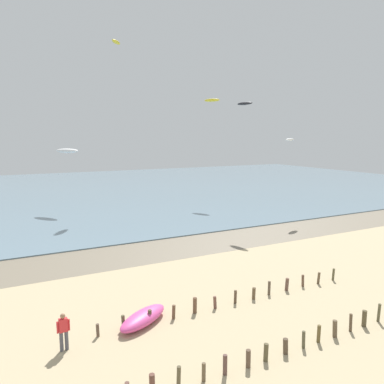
% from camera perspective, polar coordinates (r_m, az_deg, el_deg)
% --- Properties ---
extents(wet_sand_strip, '(120.00, 5.86, 0.01)m').
position_cam_1_polar(wet_sand_strip, '(29.75, -17.69, -10.22)').
color(wet_sand_strip, '#7A6D59').
rests_on(wet_sand_strip, ground).
extents(sea, '(160.00, 70.00, 0.10)m').
position_cam_1_polar(sea, '(66.65, -23.19, -0.27)').
color(sea, slate).
rests_on(sea, ground).
extents(groyne_mid, '(16.54, 0.34, 0.96)m').
position_cam_1_polar(groyne_mid, '(17.25, 10.69, -22.80)').
color(groyne_mid, brown).
rests_on(groyne_mid, ground).
extents(groyne_far, '(15.52, 0.34, 0.86)m').
position_cam_1_polar(groyne_far, '(21.98, 6.36, -15.61)').
color(groyne_far, brown).
rests_on(groyne_far, ground).
extents(person_by_waterline, '(0.57, 0.25, 1.71)m').
position_cam_1_polar(person_by_waterline, '(18.32, -18.95, -19.30)').
color(person_by_waterline, '#4C4C56').
rests_on(person_by_waterline, ground).
extents(grounded_kite, '(3.35, 2.69, 0.64)m').
position_cam_1_polar(grounded_kite, '(19.95, -7.43, -18.43)').
color(grounded_kite, '#E54C99').
rests_on(grounded_kite, ground).
extents(kite_aloft_0, '(1.08, 2.19, 0.40)m').
position_cam_1_polar(kite_aloft_0, '(40.74, 8.02, 13.18)').
color(kite_aloft_0, black).
extents(kite_aloft_2, '(2.98, 3.52, 0.62)m').
position_cam_1_polar(kite_aloft_2, '(49.73, -18.45, 5.98)').
color(kite_aloft_2, white).
extents(kite_aloft_3, '(1.90, 1.31, 0.39)m').
position_cam_1_polar(kite_aloft_3, '(44.02, 14.65, 7.71)').
color(kite_aloft_3, white).
extents(kite_aloft_4, '(1.94, 2.60, 0.54)m').
position_cam_1_polar(kite_aloft_4, '(55.29, 3.05, 13.76)').
color(kite_aloft_4, yellow).
extents(kite_aloft_5, '(2.07, 2.48, 0.50)m').
position_cam_1_polar(kite_aloft_5, '(54.26, -11.48, 21.44)').
color(kite_aloft_5, yellow).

